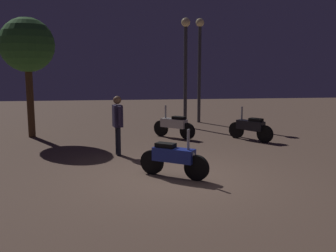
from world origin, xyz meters
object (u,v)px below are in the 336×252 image
at_px(streetlamp_far, 200,56).
at_px(motorcycle_white_parked_left, 174,125).
at_px(motorcycle_black_parked_right, 250,127).
at_px(motorcycle_blue_foreground, 173,158).
at_px(streetlamp_near, 186,57).
at_px(person_rider_beside, 118,120).

bearing_deg(streetlamp_far, motorcycle_white_parked_left, -114.74).
height_order(motorcycle_black_parked_right, streetlamp_far, streetlamp_far).
bearing_deg(motorcycle_black_parked_right, motorcycle_white_parked_left, 34.20).
height_order(motorcycle_blue_foreground, motorcycle_white_parked_left, same).
bearing_deg(motorcycle_white_parked_left, streetlamp_near, -67.25).
relative_size(motorcycle_black_parked_right, streetlamp_near, 0.31).
distance_m(motorcycle_white_parked_left, streetlamp_far, 4.56).
xyz_separation_m(motorcycle_black_parked_right, person_rider_beside, (-4.38, -1.59, 0.54)).
bearing_deg(motorcycle_blue_foreground, streetlamp_far, 108.12).
relative_size(motorcycle_blue_foreground, motorcycle_white_parked_left, 1.10).
xyz_separation_m(person_rider_beside, streetlamp_far, (3.52, 5.85, 1.91)).
xyz_separation_m(motorcycle_blue_foreground, streetlamp_far, (2.28, 8.15, 2.45)).
height_order(person_rider_beside, streetlamp_far, streetlamp_far).
xyz_separation_m(motorcycle_blue_foreground, motorcycle_black_parked_right, (3.15, 3.88, 0.00)).
relative_size(motorcycle_blue_foreground, person_rider_beside, 0.87).
height_order(motorcycle_white_parked_left, streetlamp_near, streetlamp_near).
height_order(motorcycle_blue_foreground, motorcycle_black_parked_right, same).
distance_m(motorcycle_blue_foreground, person_rider_beside, 2.66).
height_order(motorcycle_blue_foreground, streetlamp_near, streetlamp_near).
distance_m(streetlamp_near, streetlamp_far, 1.49).
bearing_deg(streetlamp_near, streetlamp_far, 56.19).
bearing_deg(motorcycle_black_parked_right, streetlamp_near, -9.25).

